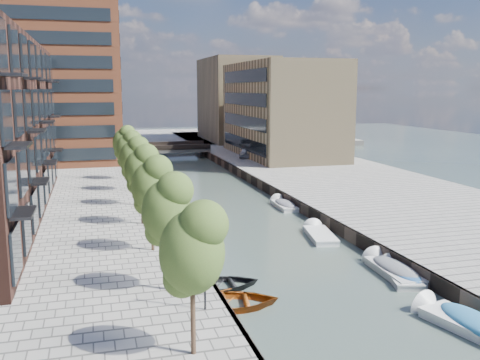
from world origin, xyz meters
name	(u,v)px	position (x,y,z in m)	size (l,w,h in m)	color
water	(210,194)	(0.00, 40.00, 0.00)	(300.00, 300.00, 0.00)	#38473F
quay_right	(346,182)	(16.00, 40.00, 0.50)	(20.00, 140.00, 1.00)	gray
quay_wall_left	(153,192)	(-6.10, 40.00, 0.50)	(0.25, 140.00, 1.00)	#332823
quay_wall_right	(264,186)	(6.10, 40.00, 0.50)	(0.25, 140.00, 1.00)	#332823
far_closure	(150,139)	(0.00, 100.00, 0.50)	(80.00, 40.00, 1.00)	gray
tower	(50,53)	(-17.00, 65.00, 16.00)	(18.00, 18.00, 30.00)	#9B4D2D
tan_block_near	(281,109)	(16.00, 62.00, 8.00)	(12.00, 25.00, 14.00)	#9C855F
tan_block_far	(237,99)	(16.00, 88.00, 9.00)	(12.00, 20.00, 16.00)	#9C855F
bridge	(168,149)	(0.00, 72.00, 1.39)	(13.00, 6.00, 1.30)	gray
tree_0	(192,247)	(-8.50, 4.00, 5.31)	(2.50, 2.50, 5.95)	#382619
tree_1	(166,207)	(-8.50, 11.00, 5.31)	(2.50, 2.50, 5.95)	#382619
tree_2	(151,183)	(-8.50, 18.00, 5.31)	(2.50, 2.50, 5.95)	#382619
tree_3	(141,168)	(-8.50, 25.00, 5.31)	(2.50, 2.50, 5.95)	#382619
tree_4	(134,156)	(-8.50, 32.00, 5.31)	(2.50, 2.50, 5.95)	#382619
tree_5	(128,148)	(-8.50, 39.00, 5.31)	(2.50, 2.50, 5.95)	#382619
tree_6	(124,141)	(-8.50, 46.00, 5.31)	(2.50, 2.50, 5.95)	#382619
lamp_0	(205,257)	(-7.20, 8.00, 3.51)	(0.24, 0.24, 4.12)	black
lamp_1	(161,193)	(-7.20, 24.00, 3.51)	(0.24, 0.24, 4.12)	black
lamp_2	(141,164)	(-7.20, 40.00, 3.51)	(0.24, 0.24, 4.12)	black
sloop_1	(220,288)	(-5.33, 12.87, 0.00)	(3.25, 4.55, 0.94)	black
sloop_2	(231,307)	(-5.40, 10.18, 0.00)	(3.61, 5.05, 1.05)	#873D0E
sloop_3	(183,214)	(-4.35, 31.35, 0.00)	(3.31, 4.63, 0.96)	white
sloop_4	(157,184)	(-4.79, 47.36, 0.00)	(3.47, 4.86, 1.01)	black
motorboat_0	(466,323)	(4.66, 4.86, 0.23)	(3.25, 5.92, 1.87)	white
motorboat_1	(391,269)	(5.43, 12.66, 0.22)	(2.17, 5.46, 1.79)	silver
motorboat_2	(318,235)	(4.46, 21.45, 0.10)	(2.58, 5.21, 1.66)	white
motorboat_3	(399,274)	(5.47, 11.89, 0.19)	(2.78, 4.82, 1.52)	silver
motorboat_4	(284,205)	(5.42, 31.81, 0.19)	(1.85, 4.81, 1.58)	silver
car	(246,153)	(10.02, 60.86, 1.69)	(1.63, 4.05, 1.38)	#A6A7AB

